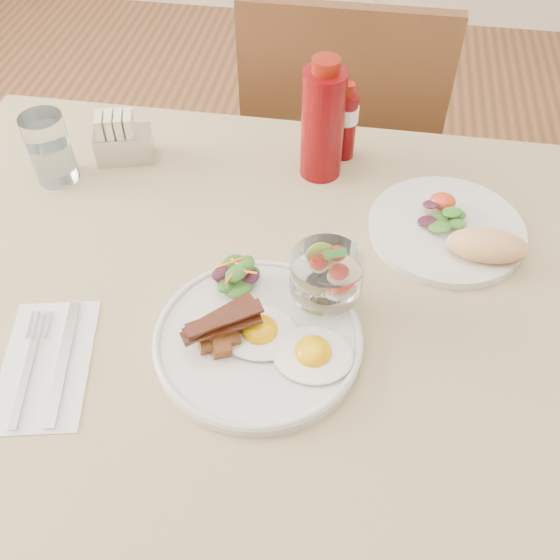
{
  "coord_description": "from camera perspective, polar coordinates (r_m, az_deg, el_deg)",
  "views": [
    {
      "loc": [
        0.05,
        -0.57,
        1.43
      ],
      "look_at": [
        -0.03,
        -0.03,
        0.82
      ],
      "focal_mm": 40.0,
      "sensor_mm": 36.0,
      "label": 1
    }
  ],
  "objects": [
    {
      "name": "sugar_caddy",
      "position": [
        1.14,
        -14.28,
        12.25
      ],
      "size": [
        0.11,
        0.08,
        0.09
      ],
      "rotation": [
        0.0,
        0.0,
        0.27
      ],
      "color": "#BBBBC0",
      "rests_on": "table"
    },
    {
      "name": "main_plate",
      "position": [
        0.84,
        -2.01,
        -5.51
      ],
      "size": [
        0.28,
        0.28,
        0.02
      ],
      "primitive_type": "cylinder",
      "color": "silver",
      "rests_on": "table"
    },
    {
      "name": "napkin_cutlery",
      "position": [
        0.88,
        -20.51,
        -7.17
      ],
      "size": [
        0.16,
        0.23,
        0.01
      ],
      "rotation": [
        0.0,
        0.0,
        0.21
      ],
      "color": "white",
      "rests_on": "table"
    },
    {
      "name": "bacon_potato_pile",
      "position": [
        0.81,
        -5.33,
        -4.52
      ],
      "size": [
        0.1,
        0.09,
        0.05
      ],
      "rotation": [
        0.0,
        0.0,
        0.15
      ],
      "color": "brown",
      "rests_on": "main_plate"
    },
    {
      "name": "second_plate",
      "position": [
        1.0,
        15.77,
        4.28
      ],
      "size": [
        0.24,
        0.24,
        0.06
      ],
      "rotation": [
        0.0,
        0.0,
        -0.39
      ],
      "color": "silver",
      "rests_on": "table"
    },
    {
      "name": "ketchup_bottle",
      "position": [
        1.05,
        3.93,
        14.15
      ],
      "size": [
        0.09,
        0.09,
        0.21
      ],
      "rotation": [
        0.0,
        0.0,
        0.25
      ],
      "color": "#5D0508",
      "rests_on": "table"
    },
    {
      "name": "chair_far",
      "position": [
        1.54,
        5.48,
        11.55
      ],
      "size": [
        0.42,
        0.42,
        0.93
      ],
      "color": "#55341A",
      "rests_on": "ground"
    },
    {
      "name": "fried_eggs",
      "position": [
        0.82,
        0.55,
        -5.71
      ],
      "size": [
        0.2,
        0.15,
        0.03
      ],
      "rotation": [
        0.0,
        0.0,
        0.32
      ],
      "color": "white",
      "rests_on": "main_plate"
    },
    {
      "name": "fruit_cup",
      "position": [
        0.83,
        4.27,
        0.49
      ],
      "size": [
        0.1,
        0.1,
        0.1
      ],
      "rotation": [
        0.0,
        0.0,
        -0.11
      ],
      "color": "white",
      "rests_on": "main_plate"
    },
    {
      "name": "side_salad",
      "position": [
        0.88,
        -3.93,
        0.37
      ],
      "size": [
        0.07,
        0.07,
        0.04
      ],
      "rotation": [
        0.0,
        0.0,
        0.22
      ],
      "color": "#1A5115",
      "rests_on": "main_plate"
    },
    {
      "name": "hot_sauce_bottle",
      "position": [
        1.11,
        6.06,
        14.14
      ],
      "size": [
        0.04,
        0.04,
        0.14
      ],
      "rotation": [
        0.0,
        0.0,
        -0.11
      ],
      "color": "#5D0508",
      "rests_on": "table"
    },
    {
      "name": "table",
      "position": [
        0.96,
        2.29,
        -5.24
      ],
      "size": [
        1.33,
        0.88,
        0.75
      ],
      "color": "#55341A",
      "rests_on": "ground"
    },
    {
      "name": "water_glass",
      "position": [
        1.12,
        -20.21,
        10.92
      ],
      "size": [
        0.07,
        0.07,
        0.12
      ],
      "color": "white",
      "rests_on": "table"
    }
  ]
}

